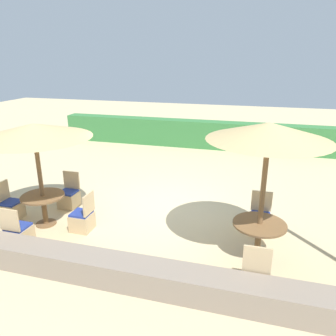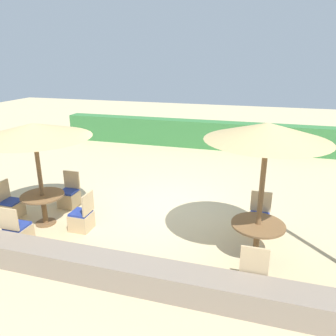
# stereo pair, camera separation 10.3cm
# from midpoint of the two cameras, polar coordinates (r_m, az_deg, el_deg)

# --- Properties ---
(ground_plane) EXTENTS (40.00, 40.00, 0.00)m
(ground_plane) POSITION_cam_midpoint_polar(r_m,az_deg,el_deg) (8.88, -1.39, -6.72)
(ground_plane) COLOR #D1BA8C
(hedge_row) EXTENTS (13.00, 0.70, 1.18)m
(hedge_row) POSITION_cam_midpoint_polar(r_m,az_deg,el_deg) (14.54, 5.94, 5.86)
(hedge_row) COLOR #387A3D
(hedge_row) RESTS_ON ground_plane
(stone_border) EXTENTS (10.00, 0.56, 0.47)m
(stone_border) POSITION_cam_midpoint_polar(r_m,az_deg,el_deg) (6.19, -10.55, -17.04)
(stone_border) COLOR gray
(stone_border) RESTS_ON ground_plane
(parasol_front_left) EXTENTS (2.53, 2.53, 2.45)m
(parasol_front_left) POSITION_cam_midpoint_polar(r_m,az_deg,el_deg) (7.80, -22.68, 5.94)
(parasol_front_left) COLOR brown
(parasol_front_left) RESTS_ON ground_plane
(round_table_front_left) EXTENTS (1.00, 1.00, 0.75)m
(round_table_front_left) POSITION_cam_midpoint_polar(r_m,az_deg,el_deg) (8.31, -21.21, -5.57)
(round_table_front_left) COLOR brown
(round_table_front_left) RESTS_ON ground_plane
(patio_chair_front_left_east) EXTENTS (0.46, 0.46, 0.93)m
(patio_chair_front_left_east) POSITION_cam_midpoint_polar(r_m,az_deg,el_deg) (7.91, -15.02, -8.68)
(patio_chair_front_left_east) COLOR tan
(patio_chair_front_left_east) RESTS_ON ground_plane
(patio_chair_front_left_north) EXTENTS (0.46, 0.46, 0.93)m
(patio_chair_front_left_north) POSITION_cam_midpoint_polar(r_m,az_deg,el_deg) (9.19, -17.16, -4.91)
(patio_chair_front_left_north) COLOR tan
(patio_chair_front_left_north) RESTS_ON ground_plane
(patio_chair_front_left_south) EXTENTS (0.46, 0.46, 0.93)m
(patio_chair_front_left_south) POSITION_cam_midpoint_polar(r_m,az_deg,el_deg) (7.79, -24.95, -10.36)
(patio_chair_front_left_south) COLOR tan
(patio_chair_front_left_south) RESTS_ON ground_plane
(patio_chair_front_left_west) EXTENTS (0.46, 0.46, 0.93)m
(patio_chair_front_left_west) POSITION_cam_midpoint_polar(r_m,az_deg,el_deg) (9.08, -25.99, -6.32)
(patio_chair_front_left_west) COLOR tan
(patio_chair_front_left_west) RESTS_ON ground_plane
(parasol_front_right) EXTENTS (2.25, 2.25, 2.73)m
(parasol_front_right) POSITION_cam_midpoint_polar(r_m,az_deg,el_deg) (6.10, 16.70, 5.97)
(parasol_front_right) COLOR brown
(parasol_front_right) RESTS_ON ground_plane
(round_table_front_right) EXTENTS (1.04, 1.04, 0.74)m
(round_table_front_right) POSITION_cam_midpoint_polar(r_m,az_deg,el_deg) (6.79, 15.13, -10.47)
(round_table_front_right) COLOR brown
(round_table_front_right) RESTS_ON ground_plane
(patio_chair_front_right_north) EXTENTS (0.46, 0.46, 0.93)m
(patio_chair_front_right_north) POSITION_cam_midpoint_polar(r_m,az_deg,el_deg) (7.84, 15.33, -8.97)
(patio_chair_front_right_north) COLOR tan
(patio_chair_front_right_north) RESTS_ON ground_plane
(patio_chair_front_right_south) EXTENTS (0.46, 0.46, 0.93)m
(patio_chair_front_right_south) POSITION_cam_midpoint_polar(r_m,az_deg,el_deg) (6.11, 14.46, -17.55)
(patio_chair_front_right_south) COLOR tan
(patio_chair_front_right_south) RESTS_ON ground_plane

